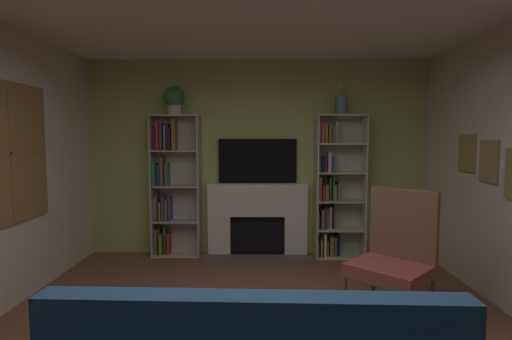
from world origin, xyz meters
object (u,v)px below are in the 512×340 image
bookshelf_left (171,184)px  tv (258,161)px  fireplace (258,218)px  bookshelf_right (334,189)px  vase_with_flowers (341,105)px  armchair (395,255)px  potted_plant (174,99)px

bookshelf_left → tv: bearing=3.3°
fireplace → bookshelf_left: 1.30m
bookshelf_right → fireplace: bearing=178.7°
bookshelf_right → vase_with_flowers: 1.15m
tv → armchair: bearing=-57.8°
potted_plant → armchair: 3.42m
tv → potted_plant: potted_plant is taller
fireplace → armchair: 2.31m
potted_plant → armchair: (2.38, -1.88, -1.58)m
bookshelf_right → potted_plant: size_ratio=5.13×
potted_plant → bookshelf_left: bearing=145.8°
tv → armchair: 2.48m
bookshelf_left → vase_with_flowers: bearing=-1.3°
tv → armchair: size_ratio=0.92×
bookshelf_left → armchair: bearing=-38.2°
armchair → bookshelf_left: bearing=141.8°
bookshelf_left → vase_with_flowers: vase_with_flowers is taller
fireplace → vase_with_flowers: (1.13, -0.05, 1.56)m
bookshelf_left → armchair: 3.16m
tv → vase_with_flowers: (1.13, -0.12, 0.76)m
bookshelf_left → vase_with_flowers: 2.57m
fireplace → bookshelf_left: (-1.20, -0.00, 0.48)m
bookshelf_right → armchair: bearing=-83.7°
fireplace → vase_with_flowers: 1.93m
fireplace → potted_plant: (-1.13, -0.05, 1.64)m
bookshelf_right → potted_plant: (-2.18, -0.03, 1.22)m
fireplace → tv: bearing=90.0°
fireplace → vase_with_flowers: vase_with_flowers is taller
fireplace → tv: (0.00, 0.07, 0.80)m
tv → potted_plant: bearing=-173.9°
bookshelf_right → bookshelf_left: bearing=179.4°
fireplace → vase_with_flowers: size_ratio=3.65×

